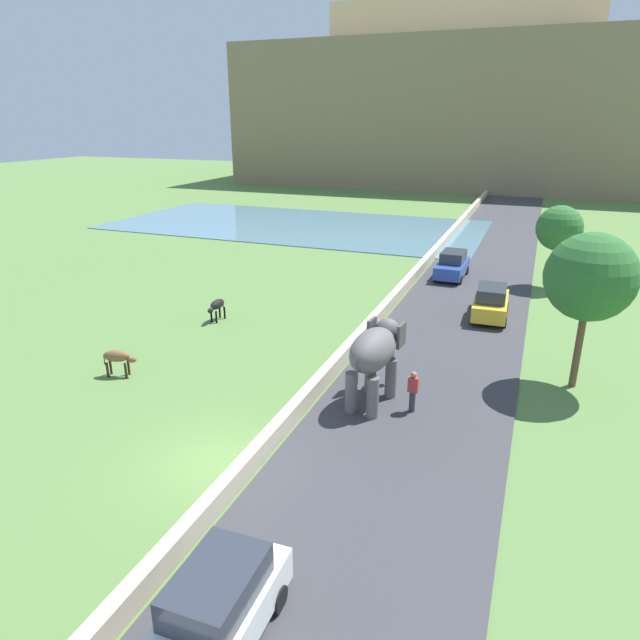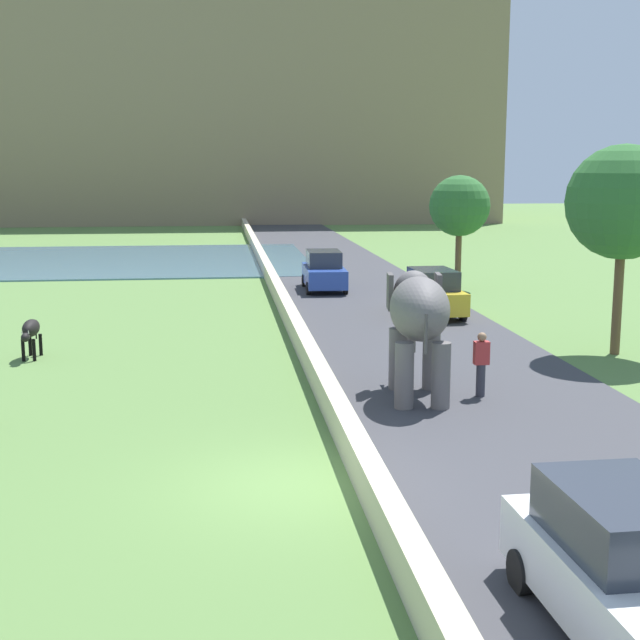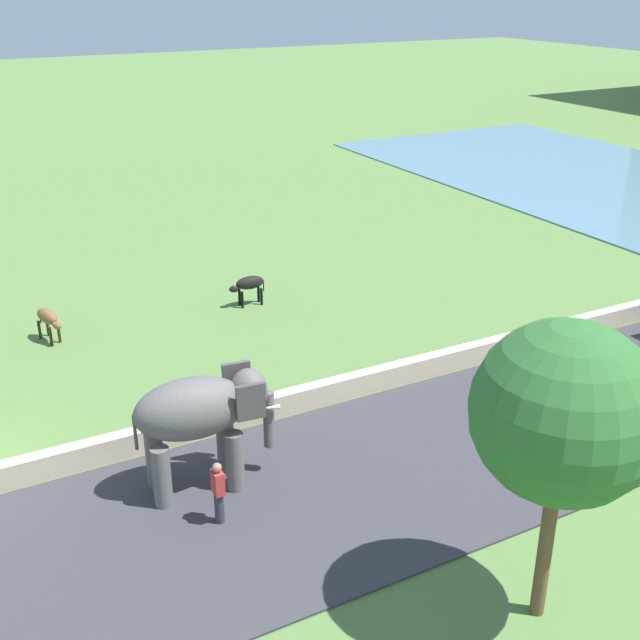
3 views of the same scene
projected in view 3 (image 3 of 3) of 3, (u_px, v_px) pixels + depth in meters
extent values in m
cube|color=beige|center=(533.00, 338.00, 26.59)|extent=(0.40, 110.00, 0.69)
cube|color=slate|center=(611.00, 183.00, 47.59)|extent=(36.00, 18.00, 0.08)
ellipsoid|color=#605B5B|center=(191.00, 408.00, 18.53)|extent=(1.70, 2.84, 1.50)
cylinder|color=#605B5B|center=(226.00, 444.00, 19.76)|extent=(0.44, 0.44, 1.60)
cylinder|color=#605B5B|center=(235.00, 462.00, 19.05)|extent=(0.44, 0.44, 1.60)
cylinder|color=#605B5B|center=(155.00, 459.00, 19.17)|extent=(0.44, 0.44, 1.60)
cylinder|color=#605B5B|center=(162.00, 478.00, 18.45)|extent=(0.44, 0.44, 1.60)
ellipsoid|color=#605B5B|center=(249.00, 391.00, 18.94)|extent=(1.10, 1.01, 1.10)
cube|color=#484444|center=(237.00, 379.00, 19.39)|extent=(0.20, 0.71, 0.90)
cube|color=#484444|center=(251.00, 402.00, 18.36)|extent=(0.20, 0.71, 0.90)
cylinder|color=#605B5B|center=(269.00, 419.00, 19.45)|extent=(0.28, 0.28, 1.50)
cone|color=silver|center=(263.00, 399.00, 19.43)|extent=(0.18, 0.57, 0.17)
cone|color=silver|center=(269.00, 408.00, 19.06)|extent=(0.18, 0.57, 0.17)
cylinder|color=#484444|center=(135.00, 432.00, 18.23)|extent=(0.08, 0.08, 0.90)
cylinder|color=#33333D|center=(219.00, 508.00, 18.01)|extent=(0.22, 0.22, 0.85)
cube|color=#B73333|center=(218.00, 482.00, 17.73)|extent=(0.36, 0.22, 0.56)
sphere|color=#997051|center=(217.00, 468.00, 17.57)|extent=(0.22, 0.22, 0.22)
cube|color=gold|center=(638.00, 408.00, 21.61)|extent=(1.86, 4.06, 0.80)
cube|color=#2D333D|center=(638.00, 386.00, 21.22)|extent=(1.53, 2.25, 0.70)
cylinder|color=black|center=(580.00, 420.00, 21.80)|extent=(0.20, 0.61, 0.60)
cylinder|color=black|center=(627.00, 448.00, 20.53)|extent=(0.20, 0.61, 0.60)
ellipsoid|color=brown|center=(47.00, 316.00, 26.89)|extent=(1.18, 0.75, 0.50)
cylinder|color=#302014|center=(59.00, 334.00, 26.98)|extent=(0.10, 0.10, 0.65)
cylinder|color=#302014|center=(51.00, 336.00, 26.78)|extent=(0.10, 0.10, 0.65)
cylinder|color=#302014|center=(48.00, 327.00, 27.47)|extent=(0.10, 0.10, 0.65)
cylinder|color=#302014|center=(40.00, 330.00, 27.27)|extent=(0.10, 0.10, 0.65)
ellipsoid|color=brown|center=(57.00, 326.00, 26.55)|extent=(0.45, 0.35, 0.26)
cone|color=beige|center=(59.00, 320.00, 26.54)|extent=(0.04, 0.04, 0.12)
cone|color=beige|center=(54.00, 322.00, 26.42)|extent=(0.04, 0.04, 0.12)
cylinder|color=#302014|center=(40.00, 317.00, 27.32)|extent=(0.04, 0.04, 0.45)
ellipsoid|color=black|center=(250.00, 283.00, 29.82)|extent=(0.50, 1.12, 0.50)
cylinder|color=black|center=(242.00, 300.00, 29.77)|extent=(0.10, 0.10, 0.65)
cylinder|color=black|center=(239.00, 297.00, 30.02)|extent=(0.10, 0.10, 0.65)
cylinder|color=black|center=(261.00, 297.00, 30.07)|extent=(0.10, 0.10, 0.65)
cylinder|color=black|center=(259.00, 294.00, 30.33)|extent=(0.10, 0.10, 0.65)
ellipsoid|color=black|center=(234.00, 289.00, 29.63)|extent=(0.26, 0.41, 0.26)
cone|color=beige|center=(235.00, 285.00, 29.49)|extent=(0.04, 0.04, 0.12)
cone|color=beige|center=(233.00, 284.00, 29.64)|extent=(0.04, 0.04, 0.12)
cylinder|color=black|center=(263.00, 285.00, 30.11)|extent=(0.04, 0.04, 0.45)
cylinder|color=brown|center=(546.00, 543.00, 15.01)|extent=(0.28, 0.28, 3.34)
sphere|color=#2D662D|center=(564.00, 412.00, 13.87)|extent=(3.35, 3.35, 3.35)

